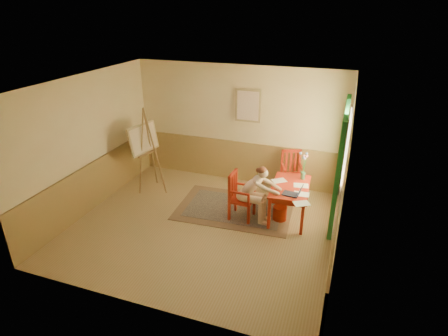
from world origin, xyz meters
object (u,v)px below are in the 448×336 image
at_px(chair_back, 291,173).
at_px(laptop, 294,193).
at_px(easel, 145,142).
at_px(table, 290,190).
at_px(chair_left, 240,196).
at_px(figure, 254,191).

bearing_deg(chair_back, laptop, -79.22).
bearing_deg(easel, table, -3.55).
height_order(chair_back, easel, easel).
relative_size(chair_left, laptop, 2.61).
bearing_deg(chair_left, figure, -3.92).
height_order(table, chair_back, chair_back).
bearing_deg(figure, chair_left, 176.08).
distance_m(chair_back, laptop, 1.46).
relative_size(figure, laptop, 3.17).
bearing_deg(figure, chair_back, 70.53).
bearing_deg(chair_left, table, 19.55).
bearing_deg(easel, figure, -11.75).
xyz_separation_m(chair_back, easel, (-3.21, -0.84, 0.65)).
xyz_separation_m(table, chair_back, (-0.15, 1.05, -0.12)).
height_order(chair_left, laptop, chair_left).
bearing_deg(laptop, chair_back, 100.78).
xyz_separation_m(chair_left, figure, (0.30, -0.02, 0.17)).
relative_size(chair_left, figure, 0.82).
bearing_deg(table, easel, 176.45).
relative_size(chair_back, figure, 0.85).
distance_m(chair_back, figure, 1.50).
bearing_deg(figure, easel, 168.25).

